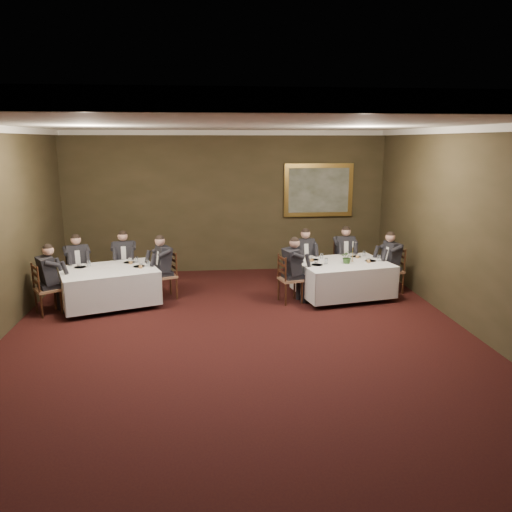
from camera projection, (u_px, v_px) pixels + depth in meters
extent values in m
plane|color=black|center=(242.00, 348.00, 8.01)|extent=(10.00, 10.00, 0.00)
cube|color=silver|center=(240.00, 123.00, 7.22)|extent=(8.00, 10.00, 0.10)
cube|color=#332C19|center=(226.00, 202.00, 12.46)|extent=(8.00, 0.10, 3.50)
cube|color=#332C19|center=(307.00, 417.00, 2.77)|extent=(8.00, 0.10, 3.50)
cube|color=#332C19|center=(489.00, 236.00, 8.02)|extent=(0.10, 10.00, 3.50)
cube|color=white|center=(226.00, 133.00, 12.04)|extent=(8.00, 0.10, 0.12)
cube|color=white|center=(313.00, 101.00, 2.44)|extent=(8.00, 0.10, 0.12)
cube|color=white|center=(497.00, 128.00, 7.63)|extent=(0.10, 10.00, 0.12)
cube|color=black|center=(343.00, 264.00, 10.47)|extent=(2.01, 1.66, 0.04)
cube|color=white|center=(343.00, 263.00, 10.46)|extent=(2.08, 1.73, 0.02)
cube|color=white|center=(342.00, 278.00, 10.54)|extent=(2.11, 1.75, 0.65)
cube|color=black|center=(108.00, 271.00, 9.92)|extent=(2.08, 1.81, 0.04)
cube|color=white|center=(108.00, 269.00, 9.92)|extent=(2.16, 1.89, 0.02)
cube|color=white|center=(109.00, 285.00, 9.99)|extent=(2.18, 1.91, 0.65)
cube|color=#91674A|center=(303.00, 266.00, 11.27)|extent=(0.52, 0.50, 0.05)
cube|color=black|center=(300.00, 254.00, 11.39)|extent=(0.38, 0.11, 0.54)
cube|color=black|center=(304.00, 250.00, 11.19)|extent=(0.48, 0.39, 0.55)
sphere|color=tan|center=(304.00, 233.00, 11.10)|extent=(0.25, 0.25, 0.21)
cube|color=#91674A|center=(344.00, 263.00, 11.55)|extent=(0.44, 0.42, 0.05)
cube|color=black|center=(342.00, 251.00, 11.68)|extent=(0.38, 0.03, 0.54)
cube|color=black|center=(344.00, 247.00, 11.47)|extent=(0.42, 0.31, 0.55)
sphere|color=tan|center=(345.00, 231.00, 11.38)|extent=(0.21, 0.21, 0.21)
cube|color=#91674A|center=(290.00, 279.00, 10.20)|extent=(0.51, 0.53, 0.05)
cube|color=black|center=(282.00, 269.00, 10.08)|extent=(0.12, 0.38, 0.54)
cube|color=black|center=(291.00, 262.00, 10.11)|extent=(0.40, 0.48, 0.55)
sphere|color=tan|center=(291.00, 243.00, 10.02)|extent=(0.25, 0.25, 0.21)
cube|color=#91674A|center=(392.00, 271.00, 10.86)|extent=(0.49, 0.51, 0.05)
cube|color=black|center=(400.00, 259.00, 10.85)|extent=(0.10, 0.38, 0.54)
cube|color=black|center=(393.00, 254.00, 10.77)|extent=(0.38, 0.47, 0.55)
sphere|color=tan|center=(394.00, 237.00, 10.69)|extent=(0.24, 0.24, 0.21)
cube|color=#91674A|center=(78.00, 274.00, 10.59)|extent=(0.56, 0.55, 0.05)
cube|color=black|center=(76.00, 261.00, 10.70)|extent=(0.36, 0.17, 0.54)
cube|color=black|center=(77.00, 257.00, 10.51)|extent=(0.50, 0.44, 0.55)
sphere|color=tan|center=(75.00, 239.00, 10.42)|extent=(0.27, 0.27, 0.21)
cube|color=#91674A|center=(125.00, 269.00, 11.00)|extent=(0.48, 0.46, 0.05)
cube|color=black|center=(125.00, 257.00, 11.12)|extent=(0.38, 0.07, 0.54)
cube|color=black|center=(124.00, 253.00, 10.91)|extent=(0.45, 0.35, 0.55)
sphere|color=tan|center=(123.00, 236.00, 10.83)|extent=(0.23, 0.23, 0.21)
cube|color=#91674A|center=(165.00, 276.00, 10.45)|extent=(0.56, 0.57, 0.05)
cube|color=black|center=(173.00, 264.00, 10.49)|extent=(0.18, 0.36, 0.54)
cube|color=black|center=(164.00, 259.00, 10.37)|extent=(0.45, 0.51, 0.55)
sphere|color=tan|center=(164.00, 241.00, 10.28)|extent=(0.28, 0.28, 0.21)
cube|color=#91674A|center=(47.00, 289.00, 9.50)|extent=(0.59, 0.60, 0.05)
cube|color=black|center=(36.00, 279.00, 9.33)|extent=(0.23, 0.34, 0.54)
cube|color=black|center=(46.00, 270.00, 9.42)|extent=(0.49, 0.52, 0.55)
sphere|color=tan|center=(44.00, 251.00, 9.33)|extent=(0.29, 0.29, 0.21)
imported|color=#2D5926|center=(347.00, 256.00, 10.33)|extent=(0.29, 0.26, 0.29)
cylinder|color=#BC9039|center=(352.00, 261.00, 10.54)|extent=(0.06, 0.06, 0.02)
cylinder|color=#BC9039|center=(353.00, 254.00, 10.51)|extent=(0.01, 0.01, 0.30)
cylinder|color=white|center=(353.00, 244.00, 10.46)|extent=(0.02, 0.02, 0.13)
cylinder|color=white|center=(314.00, 259.00, 10.68)|extent=(0.25, 0.25, 0.01)
cylinder|color=white|center=(312.00, 257.00, 10.82)|extent=(0.08, 0.08, 0.05)
cylinder|color=white|center=(321.00, 256.00, 10.69)|extent=(0.06, 0.06, 0.14)
cylinder|color=white|center=(80.00, 267.00, 10.04)|extent=(0.25, 0.25, 0.01)
cylinder|color=white|center=(82.00, 264.00, 10.19)|extent=(0.08, 0.08, 0.05)
cylinder|color=white|center=(88.00, 264.00, 10.05)|extent=(0.06, 0.06, 0.14)
cube|color=gold|center=(318.00, 190.00, 12.57)|extent=(1.75, 0.08, 1.33)
cube|color=#3F442D|center=(319.00, 190.00, 12.53)|extent=(1.53, 0.01, 1.11)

